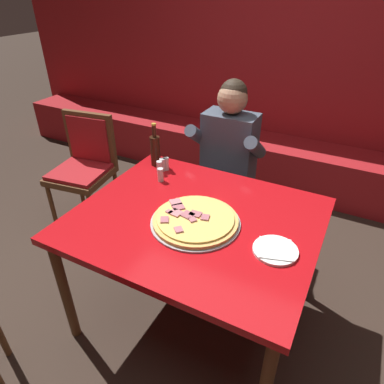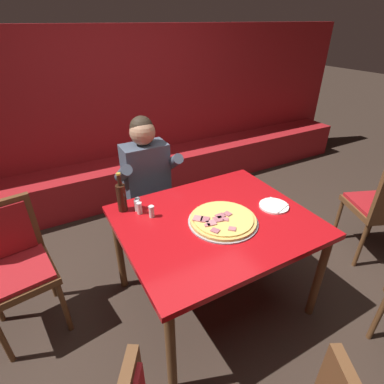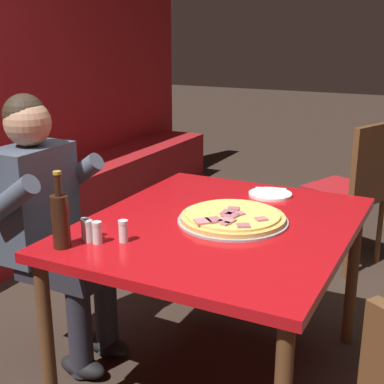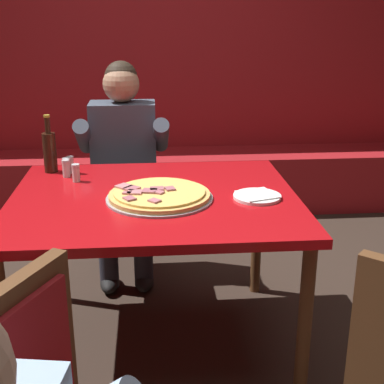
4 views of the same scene
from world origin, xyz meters
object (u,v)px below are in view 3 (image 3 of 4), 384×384
object	(u,v)px
diner_seated_blue_shirt	(50,219)
shaker_parmesan	(88,232)
dining_chair_side_aisle	(354,183)
beer_bottle	(60,219)
shaker_red_pepper_flakes	(123,232)
shaker_black_pepper	(86,230)
pizza	(233,218)
plate_white_paper	(270,194)
shaker_oregano	(97,234)
main_dining_table	(219,238)

from	to	relation	value
diner_seated_blue_shirt	shaker_parmesan	bearing A→B (deg)	-121.74
diner_seated_blue_shirt	dining_chair_side_aisle	xyz separation A→B (m)	(1.70, -1.06, -0.13)
beer_bottle	shaker_red_pepper_flakes	world-z (taller)	beer_bottle
shaker_parmesan	shaker_black_pepper	distance (m)	0.03
pizza	plate_white_paper	size ratio (longest dim) A/B	2.22
shaker_red_pepper_flakes	pizza	bearing A→B (deg)	-36.42
shaker_oregano	shaker_parmesan	bearing A→B (deg)	94.18
shaker_oregano	pizza	bearing A→B (deg)	-39.38
shaker_red_pepper_flakes	shaker_oregano	bearing A→B (deg)	125.90
shaker_black_pepper	diner_seated_blue_shirt	xyz separation A→B (m)	(0.25, 0.40, -0.10)
shaker_oregano	shaker_red_pepper_flakes	size ratio (longest dim) A/B	1.00
main_dining_table	shaker_red_pepper_flakes	world-z (taller)	shaker_red_pepper_flakes
beer_bottle	shaker_black_pepper	size ratio (longest dim) A/B	3.40
main_dining_table	shaker_oregano	size ratio (longest dim) A/B	14.76
shaker_parmesan	shaker_red_pepper_flakes	distance (m)	0.13
plate_white_paper	beer_bottle	bearing A→B (deg)	153.47
pizza	shaker_oregano	xyz separation A→B (m)	(-0.45, 0.37, 0.02)
plate_white_paper	shaker_black_pepper	size ratio (longest dim) A/B	2.44
plate_white_paper	shaker_oregano	xyz separation A→B (m)	(-0.87, 0.39, 0.03)
shaker_parmesan	plate_white_paper	bearing A→B (deg)	-25.93
plate_white_paper	diner_seated_blue_shirt	size ratio (longest dim) A/B	0.16
plate_white_paper	dining_chair_side_aisle	bearing A→B (deg)	-11.05
plate_white_paper	shaker_oregano	bearing A→B (deg)	156.16
main_dining_table	pizza	size ratio (longest dim) A/B	2.72
beer_bottle	shaker_parmesan	distance (m)	0.12
pizza	diner_seated_blue_shirt	world-z (taller)	diner_seated_blue_shirt
shaker_parmesan	shaker_red_pepper_flakes	size ratio (longest dim) A/B	1.00
shaker_black_pepper	diner_seated_blue_shirt	size ratio (longest dim) A/B	0.07
beer_bottle	dining_chair_side_aisle	distance (m)	2.19
pizza	shaker_oregano	bearing A→B (deg)	140.62
shaker_red_pepper_flakes	diner_seated_blue_shirt	bearing A→B (deg)	69.65
beer_bottle	shaker_black_pepper	distance (m)	0.13
diner_seated_blue_shirt	shaker_red_pepper_flakes	bearing A→B (deg)	-110.35
shaker_red_pepper_flakes	dining_chair_side_aisle	distance (m)	1.99
beer_bottle	plate_white_paper	bearing A→B (deg)	-26.53
dining_chair_side_aisle	beer_bottle	bearing A→B (deg)	161.32
beer_bottle	diner_seated_blue_shirt	world-z (taller)	diner_seated_blue_shirt
pizza	shaker_red_pepper_flakes	size ratio (longest dim) A/B	5.42
shaker_red_pepper_flakes	diner_seated_blue_shirt	distance (m)	0.59
shaker_parmesan	shaker_black_pepper	world-z (taller)	same
shaker_red_pepper_flakes	shaker_parmesan	bearing A→B (deg)	116.81
diner_seated_blue_shirt	shaker_black_pepper	bearing A→B (deg)	-121.62
pizza	plate_white_paper	distance (m)	0.43
shaker_red_pepper_flakes	beer_bottle	bearing A→B (deg)	130.12
shaker_oregano	main_dining_table	bearing A→B (deg)	-36.66
main_dining_table	shaker_red_pepper_flakes	bearing A→B (deg)	147.21
shaker_black_pepper	shaker_oregano	size ratio (longest dim) A/B	1.00
shaker_black_pepper	diner_seated_blue_shirt	world-z (taller)	diner_seated_blue_shirt
shaker_parmesan	shaker_oregano	distance (m)	0.04
main_dining_table	shaker_parmesan	bearing A→B (deg)	140.20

